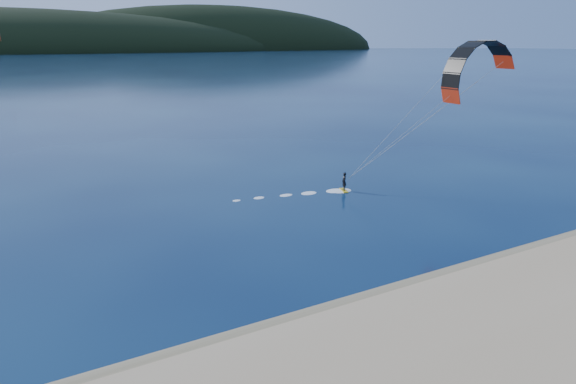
{
  "coord_description": "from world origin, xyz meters",
  "views": [
    {
      "loc": [
        -10.39,
        -12.33,
        13.18
      ],
      "look_at": [
        1.24,
        10.0,
        5.0
      ],
      "focal_mm": 28.92,
      "sensor_mm": 36.0,
      "label": 1
    }
  ],
  "objects": [
    {
      "name": "headland",
      "position": [
        0.63,
        745.28,
        0.0
      ],
      "size": [
        1200.0,
        310.0,
        140.0
      ],
      "color": "black",
      "rests_on": "ground"
    },
    {
      "name": "kitesurfer_near",
      "position": [
        23.43,
        17.42,
        9.46
      ],
      "size": [
        25.51,
        7.34,
        14.62
      ],
      "color": "gold",
      "rests_on": "ground"
    },
    {
      "name": "wet_sand",
      "position": [
        0.0,
        4.5,
        0.05
      ],
      "size": [
        220.0,
        2.5,
        0.1
      ],
      "color": "olive",
      "rests_on": "ground"
    },
    {
      "name": "ground",
      "position": [
        0.0,
        0.0,
        0.0
      ],
      "size": [
        1800.0,
        1800.0,
        0.0
      ],
      "primitive_type": "plane",
      "color": "#071334",
      "rests_on": "ground"
    }
  ]
}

